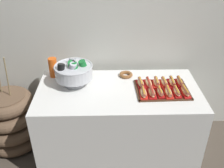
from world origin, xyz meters
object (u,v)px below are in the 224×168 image
at_px(floor_vase, 11,121).
at_px(buffet_table, 118,121).
at_px(hot_dog_6, 141,83).
at_px(hot_dog_9, 164,82).
at_px(cup_stack, 53,67).
at_px(serving_tray, 162,90).
at_px(punch_bowl, 74,71).
at_px(hot_dog_2, 160,92).
at_px(hot_dog_3, 168,92).
at_px(donut, 126,75).
at_px(hot_dog_11, 180,82).
at_px(hot_dog_5, 185,91).
at_px(hot_dog_8, 156,82).
at_px(hot_dog_4, 177,92).
at_px(hot_dog_1, 152,92).
at_px(hot_dog_0, 143,93).
at_px(hot_dog_10, 172,82).
at_px(hot_dog_7, 149,83).

bearing_deg(floor_vase, buffet_table, -8.98).
distance_m(hot_dog_6, hot_dog_9, 0.23).
bearing_deg(cup_stack, floor_vase, -169.73).
xyz_separation_m(serving_tray, hot_dog_6, (-0.19, 0.08, 0.03)).
distance_m(buffet_table, floor_vase, 1.17).
height_order(floor_vase, punch_bowl, floor_vase).
bearing_deg(hot_dog_2, cup_stack, 159.40).
distance_m(hot_dog_3, donut, 0.50).
distance_m(hot_dog_11, donut, 0.53).
distance_m(hot_dog_5, cup_stack, 1.29).
height_order(floor_vase, serving_tray, floor_vase).
height_order(serving_tray, cup_stack, cup_stack).
bearing_deg(hot_dog_9, floor_vase, 175.66).
xyz_separation_m(hot_dog_2, hot_dog_5, (0.22, 0.01, 0.00)).
distance_m(hot_dog_11, cup_stack, 1.25).
distance_m(hot_dog_3, hot_dog_8, 0.18).
bearing_deg(hot_dog_6, hot_dog_4, -27.21).
bearing_deg(floor_vase, hot_dog_1, -11.38).
distance_m(hot_dog_8, punch_bowl, 0.79).
relative_size(hot_dog_1, hot_dog_4, 1.07).
relative_size(hot_dog_4, donut, 1.20).
distance_m(serving_tray, hot_dog_11, 0.21).
xyz_separation_m(floor_vase, hot_dog_3, (1.59, -0.28, 0.53)).
distance_m(serving_tray, hot_dog_2, 0.10).
bearing_deg(hot_dog_6, hot_dog_8, 1.60).
height_order(floor_vase, hot_dog_11, floor_vase).
bearing_deg(donut, hot_dog_0, -70.36).
bearing_deg(hot_dog_10, hot_dog_2, -130.67).
bearing_deg(hot_dog_6, hot_dog_9, 1.60).
xyz_separation_m(buffet_table, punch_bowl, (-0.42, 0.10, 0.52)).
xyz_separation_m(floor_vase, hot_dog_0, (1.36, -0.29, 0.53)).
relative_size(hot_dog_2, hot_dog_6, 0.90).
distance_m(hot_dog_1, hot_dog_11, 0.34).
xyz_separation_m(hot_dog_9, hot_dog_10, (0.07, 0.00, 0.00)).
bearing_deg(hot_dog_2, hot_dog_8, 91.60).
bearing_deg(hot_dog_4, serving_tray, 145.35).
distance_m(floor_vase, hot_dog_2, 1.63).
distance_m(buffet_table, hot_dog_7, 0.51).
relative_size(hot_dog_8, donut, 1.14).
distance_m(hot_dog_2, hot_dog_4, 0.15).
distance_m(hot_dog_11, punch_bowl, 1.01).
distance_m(hot_dog_3, hot_dog_9, 0.17).
xyz_separation_m(hot_dog_1, hot_dog_11, (0.30, 0.17, 0.00)).
distance_m(buffet_table, hot_dog_8, 0.55).
height_order(hot_dog_1, hot_dog_3, hot_dog_1).
xyz_separation_m(hot_dog_7, punch_bowl, (-0.70, 0.05, 0.11)).
xyz_separation_m(buffet_table, hot_dog_0, (0.22, -0.11, 0.41)).
relative_size(hot_dog_8, cup_stack, 0.79).
bearing_deg(floor_vase, hot_dog_9, -4.34).
relative_size(floor_vase, hot_dog_11, 6.41).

